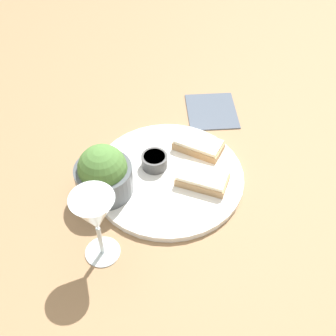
% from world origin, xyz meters
% --- Properties ---
extents(ground_plane, '(4.00, 4.00, 0.00)m').
position_xyz_m(ground_plane, '(0.00, 0.00, 0.00)').
color(ground_plane, '#93704C').
extents(dinner_plate, '(0.32, 0.32, 0.01)m').
position_xyz_m(dinner_plate, '(0.00, 0.00, 0.01)').
color(dinner_plate, white).
rests_on(dinner_plate, ground_plane).
extents(salad_bowl, '(0.11, 0.11, 0.11)m').
position_xyz_m(salad_bowl, '(-0.13, -0.03, 0.06)').
color(salad_bowl, '#4C5156').
rests_on(salad_bowl, dinner_plate).
extents(sauce_ramekin, '(0.06, 0.06, 0.03)m').
position_xyz_m(sauce_ramekin, '(-0.03, 0.03, 0.03)').
color(sauce_ramekin, '#4C4C4C').
rests_on(sauce_ramekin, dinner_plate).
extents(cheese_toast_near, '(0.12, 0.09, 0.03)m').
position_xyz_m(cheese_toast_near, '(0.07, -0.03, 0.03)').
color(cheese_toast_near, tan).
rests_on(cheese_toast_near, dinner_plate).
extents(cheese_toast_far, '(0.12, 0.10, 0.03)m').
position_xyz_m(cheese_toast_far, '(0.07, 0.07, 0.03)').
color(cheese_toast_far, tan).
rests_on(cheese_toast_far, dinner_plate).
extents(wine_glass, '(0.07, 0.07, 0.16)m').
position_xyz_m(wine_glass, '(-0.13, -0.17, 0.11)').
color(wine_glass, silver).
rests_on(wine_glass, ground_plane).
extents(napkin, '(0.12, 0.14, 0.01)m').
position_xyz_m(napkin, '(0.12, 0.22, 0.00)').
color(napkin, '#4C5666').
rests_on(napkin, ground_plane).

